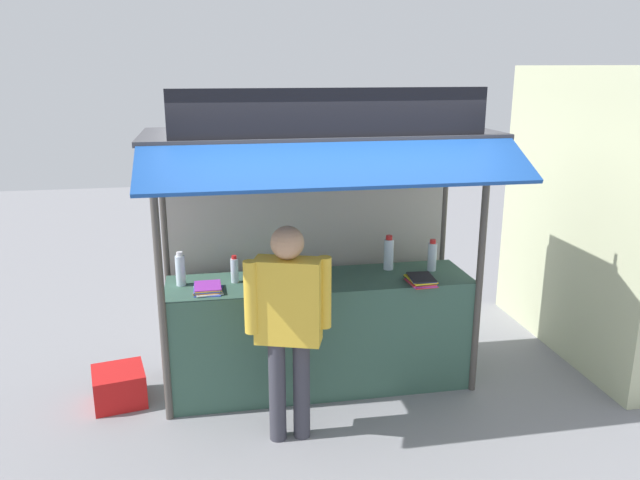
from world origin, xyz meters
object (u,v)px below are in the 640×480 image
Objects in this scene: banana_bunch_inner_left at (358,177)px; banana_bunch_inner_right at (413,179)px; magazine_stack_far_right at (208,288)px; water_bottle_back_left at (432,256)px; banana_bunch_leftmost at (448,172)px; magazine_stack_left at (421,280)px; water_bottle_back_right at (389,254)px; banana_bunch_rightmost at (243,184)px; plastic_crate at (119,386)px; vendor_person at (288,315)px; water_bottle_far_left at (235,270)px; water_bottle_rear_center at (180,270)px.

banana_bunch_inner_left is 0.44m from banana_bunch_inner_right.
magazine_stack_far_right is 1.01× the size of banana_bunch_inner_right.
water_bottle_back_left is 1.20× the size of banana_bunch_leftmost.
banana_bunch_inner_right is (-0.38, -0.50, 0.79)m from water_bottle_back_left.
water_bottle_back_right is at bearing 110.92° from magazine_stack_left.
banana_bunch_leftmost is at bearing -9.73° from magazine_stack_far_right.
water_bottle_back_left is 1.26m from banana_bunch_inner_left.
magazine_stack_far_right is at bearing 132.23° from banana_bunch_rightmost.
magazine_stack_left reaches higher than plastic_crate.
magazine_stack_far_right is 0.17× the size of vendor_person.
water_bottle_back_right is 1.17× the size of banana_bunch_rightmost.
banana_bunch_leftmost is at bearing -65.84° from water_bottle_back_right.
water_bottle_far_left is at bearing 159.76° from banana_bunch_inner_right.
vendor_person reaches higher than water_bottle_back_left.
magazine_stack_left is 1.22× the size of banana_bunch_inner_left.
water_bottle_rear_center is 1.20× the size of banana_bunch_inner_left.
magazine_stack_left is 1.30m from vendor_person.
banana_bunch_inner_right reaches higher than water_bottle_back_right.
plastic_crate is at bearing 169.51° from banana_bunch_inner_right.
banana_bunch_inner_left reaches higher than water_bottle_far_left.
banana_bunch_inner_right is at bearing -15.80° from water_bottle_rear_center.
water_bottle_back_left is (2.18, -0.01, -0.00)m from water_bottle_rear_center.
banana_bunch_inner_right is at bearing 36.70° from vendor_person.
water_bottle_back_right is 1.09× the size of water_bottle_rear_center.
water_bottle_back_left is 1.01× the size of banana_bunch_inner_right.
banana_bunch_leftmost is at bearing -9.41° from plastic_crate.
magazine_stack_left is (1.97, -0.32, -0.10)m from water_bottle_rear_center.
water_bottle_rear_center is 0.69× the size of plastic_crate.
banana_bunch_leftmost is 0.57× the size of plastic_crate.
water_bottle_rear_center is at bearing 134.78° from banana_bunch_rightmost.
banana_bunch_rightmost is at bearing -179.97° from banana_bunch_inner_left.
water_bottle_far_left is 1.38m from plastic_crate.
banana_bunch_inner_right reaches higher than water_bottle_far_left.
vendor_person is (-1.30, -0.33, -0.95)m from banana_bunch_leftmost.
water_bottle_back_right is 0.98m from banana_bunch_inner_right.
banana_bunch_inner_right is at bearing -127.34° from water_bottle_back_left.
magazine_stack_far_right is 1.00m from banana_bunch_rightmost.
magazine_stack_far_right is (-1.76, 0.13, -0.01)m from magazine_stack_left.
plastic_crate is at bearing 174.31° from magazine_stack_left.
water_bottle_back_right is 1.40m from vendor_person.
plastic_crate is (-1.93, 0.44, -1.80)m from banana_bunch_inner_left.
banana_bunch_inner_right is 0.17× the size of vendor_person.
banana_bunch_rightmost and banana_bunch_inner_left have the same top height.
water_bottle_rear_center reaches higher than magazine_stack_left.
magazine_stack_far_right is at bearing -8.61° from plastic_crate.
water_bottle_far_left is at bearing 151.57° from banana_bunch_inner_left.
banana_bunch_rightmost is 1.58m from banana_bunch_leftmost.
banana_bunch_rightmost is at bearing -82.84° from water_bottle_far_left.
water_bottle_far_left is 0.83× the size of water_bottle_back_left.
banana_bunch_inner_left reaches higher than magazine_stack_left.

